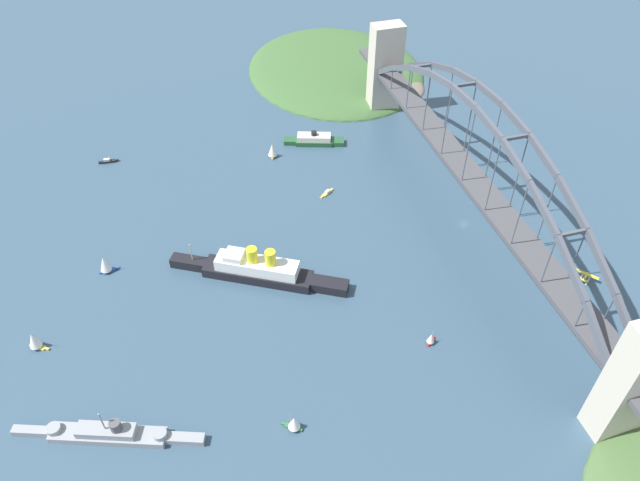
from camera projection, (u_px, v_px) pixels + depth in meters
name	position (u px, v px, depth m)	size (l,w,h in m)	color
ground_plane	(464.00, 223.00, 318.57)	(1400.00, 1400.00, 0.00)	#334C60
harbor_arch_bridge	(474.00, 176.00, 297.45)	(308.04, 19.86, 71.98)	beige
headland_east_shore	(338.00, 71.00, 445.94)	(149.16, 128.42, 16.72)	#3D6033
ocean_liner	(258.00, 270.00, 285.29)	(48.96, 80.75, 18.67)	black
naval_cruiser	(109.00, 434.00, 225.23)	(28.04, 71.03, 16.43)	gray
harbor_ferry_steamer	(314.00, 140.00, 372.70)	(17.97, 37.78, 8.62)	#23512D
seaplane_taxiing_near_bridge	(585.00, 277.00, 286.45)	(10.04, 9.47, 4.90)	#B7B7B2
small_boat_0	(294.00, 423.00, 227.06)	(6.95, 7.88, 8.54)	#2D6B3D
small_boat_1	(34.00, 340.00, 254.88)	(7.11, 8.88, 10.46)	gold
small_boat_2	(272.00, 150.00, 360.49)	(9.58, 6.76, 10.46)	gold
small_boat_3	(108.00, 161.00, 358.86)	(2.65, 11.90, 2.63)	black
small_boat_4	(105.00, 264.00, 288.64)	(6.03, 9.81, 10.86)	#234C8C
small_boat_5	(327.00, 193.00, 336.64)	(7.16, 9.58, 1.96)	gold
small_boat_6	(431.00, 338.00, 257.72)	(5.04, 5.52, 6.86)	#B2231E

